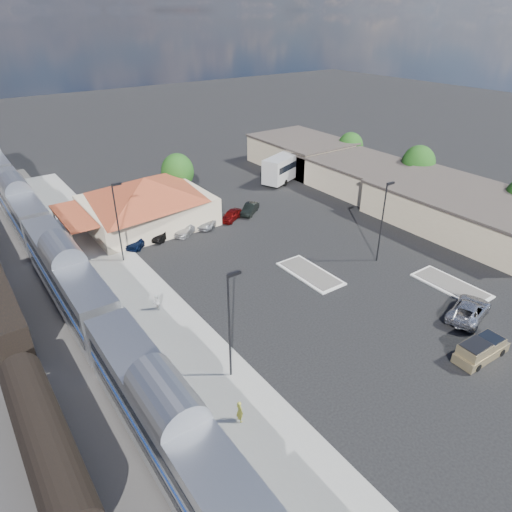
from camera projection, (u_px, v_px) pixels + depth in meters
ground at (293, 295)px, 44.49m from camera, size 280.00×280.00×0.00m
railbed at (47, 330)px, 39.51m from camera, size 16.00×100.00×0.12m
platform at (153, 306)px, 42.65m from camera, size 5.50×92.00×0.18m
passenger_train at (68, 280)px, 41.41m from camera, size 3.00×104.00×5.55m
station_depot at (146, 201)px, 57.91m from camera, size 18.35×12.24×6.20m
buildings_east at (378, 179)px, 67.92m from camera, size 14.40×51.40×4.80m
traffic_island_south at (310, 273)px, 47.92m from camera, size 3.30×7.50×0.21m
traffic_island_north at (451, 285)px, 45.83m from camera, size 3.30×7.50×0.21m
lamp_plat_s at (230, 318)px, 32.10m from camera, size 1.08×0.25×9.00m
lamp_plat_n at (118, 217)px, 47.89m from camera, size 1.08×0.25×9.00m
lamp_lot at (383, 216)px, 48.12m from camera, size 1.08×0.25×9.00m
tree_east_b at (418, 163)px, 68.42m from camera, size 4.94×4.94×6.96m
tree_east_c at (350, 146)px, 78.68m from camera, size 4.41×4.41×6.21m
tree_depot at (178, 171)px, 65.64m from camera, size 4.71×4.71×6.63m
pickup_truck at (482, 349)px, 36.09m from camera, size 5.04×2.01×1.72m
suv at (469, 310)px, 40.88m from camera, size 6.27×4.06×1.61m
coach_bus at (291, 163)px, 74.56m from camera, size 13.44×7.62×4.27m
person_a at (240, 411)px, 30.22m from camera, size 0.43×0.64×1.71m
person_b at (156, 303)px, 41.57m from camera, size 0.61×0.78×1.59m
parked_car_a at (139, 240)px, 53.52m from camera, size 4.54×4.01×1.48m
parked_car_b at (163, 232)px, 55.37m from camera, size 4.61×3.86×1.49m
parked_car_c at (188, 227)px, 56.79m from camera, size 5.37×4.27×1.46m
parked_car_d at (209, 220)px, 58.64m from camera, size 5.50×4.95×1.42m
parked_car_e at (231, 215)px, 60.07m from camera, size 4.24×3.36×1.35m
parked_car_f at (250, 209)px, 61.91m from camera, size 4.21×3.67×1.38m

